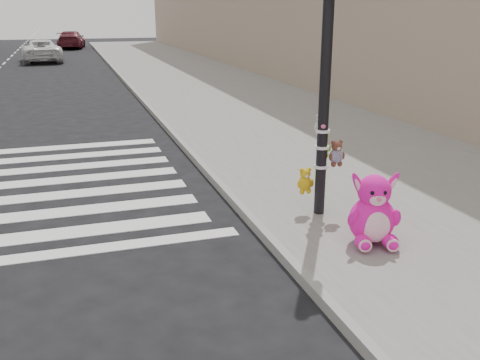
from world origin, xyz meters
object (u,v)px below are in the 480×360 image
object	(u,v)px
red_teddy	(382,212)
pink_bunny	(373,214)
signal_pole	(324,109)
car_white_near	(41,51)

from	to	relation	value
red_teddy	pink_bunny	bearing A→B (deg)	-142.65
pink_bunny	red_teddy	distance (m)	1.01
signal_pole	red_teddy	size ratio (longest dim) A/B	20.71
pink_bunny	car_white_near	world-z (taller)	car_white_near
signal_pole	pink_bunny	distance (m)	1.75
signal_pole	car_white_near	size ratio (longest dim) A/B	0.81
signal_pole	red_teddy	world-z (taller)	signal_pole
signal_pole	pink_bunny	xyz separation A→B (m)	(0.17, -1.25, -1.22)
pink_bunny	red_teddy	xyz separation A→B (m)	(0.62, 0.73, -0.32)
signal_pole	car_white_near	world-z (taller)	signal_pole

